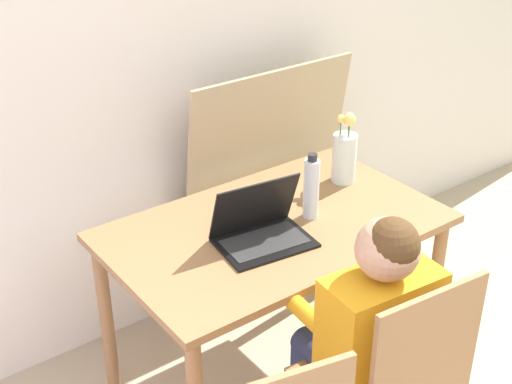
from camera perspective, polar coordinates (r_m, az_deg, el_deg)
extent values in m
cube|color=white|center=(2.74, -10.58, 11.53)|extent=(6.40, 0.05, 2.50)
cube|color=olive|center=(2.55, 1.51, -2.86)|extent=(1.19, 0.73, 0.03)
cylinder|color=olive|center=(2.90, 13.97, -8.06)|extent=(0.05, 0.05, 0.68)
cylinder|color=olive|center=(2.75, -11.88, -9.97)|extent=(0.05, 0.05, 0.68)
cylinder|color=olive|center=(3.25, 5.66, -2.95)|extent=(0.05, 0.05, 0.68)
cube|color=olive|center=(2.05, 13.37, -13.08)|extent=(0.38, 0.05, 0.47)
cube|color=orange|center=(2.18, 9.80, -11.01)|extent=(0.37, 0.21, 0.40)
sphere|color=tan|center=(2.00, 10.48, -4.53)|extent=(0.18, 0.18, 0.18)
sphere|color=#4C3319|center=(1.98, 10.82, -4.17)|extent=(0.16, 0.16, 0.16)
cylinder|color=navy|center=(2.41, 8.74, -12.03)|extent=(0.12, 0.29, 0.09)
cylinder|color=navy|center=(2.34, 5.65, -13.41)|extent=(0.12, 0.29, 0.09)
cylinder|color=navy|center=(2.65, 6.40, -14.39)|extent=(0.08, 0.08, 0.46)
cylinder|color=orange|center=(2.37, 9.36, -6.69)|extent=(0.08, 0.24, 0.06)
cylinder|color=orange|center=(2.22, 3.35, -9.05)|extent=(0.08, 0.24, 0.06)
cube|color=black|center=(2.43, 0.70, -4.08)|extent=(0.34, 0.26, 0.01)
cube|color=#2D2D2D|center=(2.43, 0.71, -3.96)|extent=(0.30, 0.19, 0.00)
cube|color=black|center=(2.43, -0.14, -1.12)|extent=(0.32, 0.12, 0.21)
cube|color=black|center=(2.43, -0.17, -1.06)|extent=(0.29, 0.10, 0.18)
cylinder|color=silver|center=(2.82, 7.07, 2.71)|extent=(0.10, 0.10, 0.20)
cylinder|color=#3D7A38|center=(2.81, 7.35, 3.83)|extent=(0.01, 0.01, 0.22)
sphere|color=#EFDB66|center=(2.77, 7.49, 5.94)|extent=(0.04, 0.04, 0.04)
cylinder|color=#3D7A38|center=(2.79, 6.69, 3.71)|extent=(0.01, 0.01, 0.22)
sphere|color=#EFDB66|center=(2.75, 6.82, 5.84)|extent=(0.03, 0.03, 0.03)
cylinder|color=#3D7A38|center=(2.78, 7.36, 3.56)|extent=(0.01, 0.01, 0.23)
sphere|color=#EFDB66|center=(2.73, 7.51, 5.74)|extent=(0.05, 0.05, 0.05)
cylinder|color=silver|center=(2.54, 4.44, 0.24)|extent=(0.06, 0.06, 0.23)
cylinder|color=#262628|center=(2.49, 4.55, 2.78)|extent=(0.03, 0.03, 0.03)
cube|color=tan|center=(3.17, 0.68, 0.65)|extent=(0.81, 0.17, 1.10)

